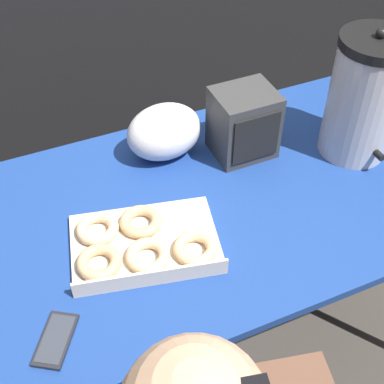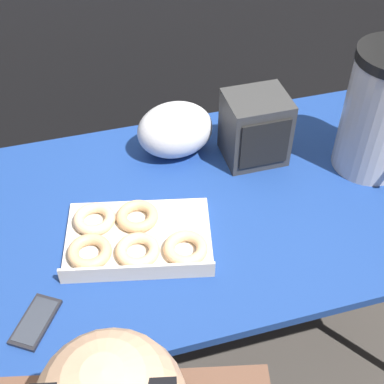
# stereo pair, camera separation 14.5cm
# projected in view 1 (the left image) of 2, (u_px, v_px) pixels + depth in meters

# --- Properties ---
(ground_plane) EXTENTS (12.00, 12.00, 0.00)m
(ground_plane) POSITION_uv_depth(u_px,v_px,m) (209.00, 340.00, 2.07)
(ground_plane) COLOR #3D3833
(folding_table) EXTENTS (1.41, 0.83, 0.77)m
(folding_table) POSITION_uv_depth(u_px,v_px,m) (215.00, 211.00, 1.56)
(folding_table) COLOR navy
(folding_table) RESTS_ON ground
(donut_box) EXTENTS (0.43, 0.34, 0.05)m
(donut_box) POSITION_uv_depth(u_px,v_px,m) (140.00, 244.00, 1.38)
(donut_box) COLOR beige
(donut_box) RESTS_ON folding_table
(coffee_urn) EXTENTS (0.22, 0.24, 0.41)m
(coffee_urn) POSITION_uv_depth(u_px,v_px,m) (364.00, 97.00, 1.56)
(coffee_urn) COLOR #B7B7BC
(coffee_urn) RESTS_ON folding_table
(cell_phone) EXTENTS (0.13, 0.15, 0.01)m
(cell_phone) POSITION_uv_depth(u_px,v_px,m) (56.00, 340.00, 1.20)
(cell_phone) COLOR black
(cell_phone) RESTS_ON folding_table
(space_heater) EXTENTS (0.18, 0.16, 0.21)m
(space_heater) POSITION_uv_depth(u_px,v_px,m) (244.00, 123.00, 1.61)
(space_heater) COLOR #333333
(space_heater) RESTS_ON folding_table
(plastic_bag) EXTENTS (0.23, 0.16, 0.18)m
(plastic_bag) POSITION_uv_depth(u_px,v_px,m) (164.00, 132.00, 1.61)
(plastic_bag) COLOR white
(plastic_bag) RESTS_ON folding_table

